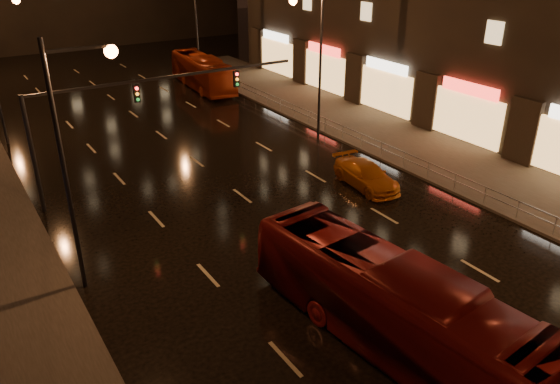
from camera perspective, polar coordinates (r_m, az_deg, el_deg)
name	(u,v)px	position (r m, az deg, el deg)	size (l,w,h in m)	color
ground	(210,172)	(33.48, -7.29, 2.10)	(140.00, 140.00, 0.00)	black
sidewalk_right	(429,152)	(37.35, 15.28, 4.01)	(7.00, 70.00, 0.15)	#38332D
traffic_signal	(119,110)	(30.24, -16.51, 8.24)	(15.31, 0.32, 6.20)	black
railing_right	(361,137)	(36.85, 8.50, 5.72)	(0.05, 56.00, 1.00)	#99999E
bus_red	(392,305)	(19.35, 11.66, -11.49)	(2.80, 11.96, 3.33)	#650E0F
bus_curb	(202,72)	(52.32, -8.12, 12.30)	(2.53, 10.80, 3.01)	#972A0F
taxi_near	(389,275)	(22.75, 11.29, -8.51)	(1.45, 3.62, 1.23)	#DB5414
taxi_far	(366,175)	(31.41, 9.00, 1.75)	(1.94, 4.76, 1.38)	#BE5F11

